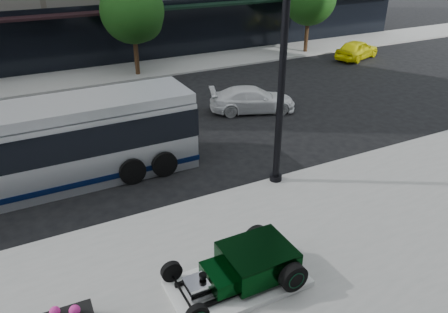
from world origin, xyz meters
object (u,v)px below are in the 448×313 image
transit_bus (20,151)px  yellow_taxi (357,49)px  white_sedan (252,99)px  lamppost (282,81)px  hot_rod (250,263)px

transit_bus → yellow_taxi: 24.26m
white_sedan → lamppost: bearing=175.9°
lamppost → yellow_taxi: bearing=39.2°
transit_bus → white_sedan: size_ratio=2.84×
lamppost → transit_bus: size_ratio=0.65×
lamppost → yellow_taxi: size_ratio=2.00×
lamppost → white_sedan: lamppost is taller
hot_rod → yellow_taxi: bearing=41.4°
transit_bus → yellow_taxi: (22.73, 8.44, -0.81)m
hot_rod → white_sedan: (6.33, 10.55, -0.08)m
hot_rod → yellow_taxi: 24.31m
white_sedan → yellow_taxi: yellow_taxi is taller
transit_bus → yellow_taxi: transit_bus is taller
white_sedan → transit_bus: bearing=124.8°
lamppost → white_sedan: 7.84m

